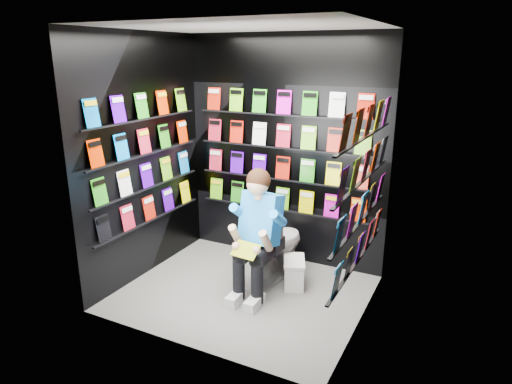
% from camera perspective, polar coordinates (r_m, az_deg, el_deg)
% --- Properties ---
extents(floor, '(2.40, 2.40, 0.00)m').
position_cam_1_polar(floor, '(4.83, -1.58, -12.51)').
color(floor, slate).
rests_on(floor, ground).
extents(ceiling, '(2.40, 2.40, 0.00)m').
position_cam_1_polar(ceiling, '(4.21, -1.88, 20.02)').
color(ceiling, white).
rests_on(ceiling, floor).
extents(wall_back, '(2.40, 0.04, 2.60)m').
position_cam_1_polar(wall_back, '(5.22, 3.54, 5.04)').
color(wall_back, black).
rests_on(wall_back, floor).
extents(wall_front, '(2.40, 0.04, 2.60)m').
position_cam_1_polar(wall_front, '(3.53, -9.47, -1.01)').
color(wall_front, black).
rests_on(wall_front, floor).
extents(wall_left, '(0.04, 2.00, 2.60)m').
position_cam_1_polar(wall_left, '(5.01, -13.91, 4.07)').
color(wall_left, black).
rests_on(wall_left, floor).
extents(wall_right, '(0.04, 2.00, 2.60)m').
position_cam_1_polar(wall_right, '(3.93, 13.86, 0.59)').
color(wall_right, black).
rests_on(wall_right, floor).
extents(comics_back, '(2.10, 0.06, 1.37)m').
position_cam_1_polar(comics_back, '(5.19, 3.41, 5.03)').
color(comics_back, red).
rests_on(comics_back, wall_back).
extents(comics_left, '(0.06, 1.70, 1.37)m').
position_cam_1_polar(comics_left, '(4.99, -13.65, 4.10)').
color(comics_left, red).
rests_on(comics_left, wall_left).
extents(comics_right, '(0.06, 1.70, 1.37)m').
position_cam_1_polar(comics_right, '(3.94, 13.44, 0.71)').
color(comics_right, red).
rests_on(comics_right, wall_right).
extents(toilet, '(0.49, 0.79, 0.73)m').
position_cam_1_polar(toilet, '(5.06, 2.62, -6.43)').
color(toilet, silver).
rests_on(toilet, floor).
extents(longbox, '(0.32, 0.41, 0.27)m').
position_cam_1_polar(longbox, '(4.93, 4.76, -10.11)').
color(longbox, white).
rests_on(longbox, floor).
extents(longbox_lid, '(0.35, 0.43, 0.03)m').
position_cam_1_polar(longbox_lid, '(4.87, 4.80, -8.55)').
color(longbox_lid, white).
rests_on(longbox_lid, longbox).
extents(reader, '(0.61, 0.83, 1.43)m').
position_cam_1_polar(reader, '(4.59, 0.73, -3.41)').
color(reader, '#218CED').
rests_on(reader, toilet).
extents(held_comic, '(0.28, 0.18, 0.11)m').
position_cam_1_polar(held_comic, '(4.37, -1.31, -7.26)').
color(held_comic, green).
rests_on(held_comic, reader).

